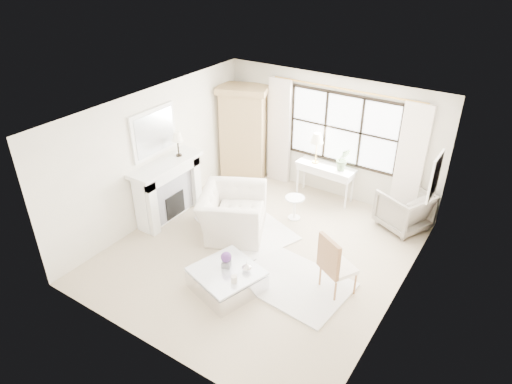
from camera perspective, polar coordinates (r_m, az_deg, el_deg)
floor at (r=8.62m, az=0.59°, el=-7.43°), size 5.50×5.50×0.00m
ceiling at (r=7.31m, az=0.70°, el=9.68°), size 5.50×5.50×0.00m
wall_back at (r=10.08m, az=9.16°, el=6.83°), size 5.00×0.00×5.00m
wall_front at (r=6.15m, az=-13.56°, el=-10.15°), size 5.00×0.00×5.00m
wall_left at (r=9.32m, az=-12.46°, el=4.54°), size 0.00×5.50×5.50m
wall_right at (r=7.06m, az=18.04°, el=-5.04°), size 0.00×5.50×5.50m
window_pane at (r=9.86m, az=10.82°, el=7.73°), size 2.40×0.02×1.50m
window_frame at (r=9.85m, az=10.79°, el=7.71°), size 2.50×0.04×1.50m
curtain_rod at (r=9.52m, az=11.17°, el=12.48°), size 3.30×0.04×0.04m
curtain_left at (r=10.54m, az=2.93°, el=7.54°), size 0.55×0.10×2.47m
curtain_right at (r=9.52m, az=18.68°, el=3.42°), size 0.55×0.10×2.47m
fireplace at (r=9.48m, az=-11.03°, el=0.40°), size 0.58×1.66×1.26m
mirror_frame at (r=9.10m, az=-12.66°, el=7.28°), size 0.05×1.15×0.95m
mirror_glass at (r=9.08m, az=-12.53°, el=7.25°), size 0.02×1.00×0.80m
art_frame at (r=8.43m, az=21.48°, el=1.81°), size 0.04×0.62×0.82m
art_canvas at (r=8.43m, az=21.35°, el=1.85°), size 0.01×0.52×0.72m
mantel_lamp at (r=9.25m, az=-9.81°, el=6.70°), size 0.22×0.22×0.51m
armoire at (r=10.73m, az=-1.57°, el=7.44°), size 1.29×1.04×2.24m
console_table at (r=10.20m, az=8.57°, el=1.27°), size 1.32×0.52×0.80m
console_lamp at (r=9.90m, az=7.63°, el=6.57°), size 0.28×0.28×0.69m
orchid_plant at (r=9.77m, az=10.84°, el=4.04°), size 0.36×0.33×0.51m
side_table at (r=9.41m, az=4.85°, el=-1.59°), size 0.40×0.40×0.51m
rug_left at (r=9.22m, az=-1.24°, el=-4.52°), size 2.25×1.93×0.03m
rug_right at (r=7.93m, az=4.79°, el=-11.26°), size 1.91×1.51×0.03m
club_armchair at (r=8.92m, az=-2.96°, el=-2.61°), size 1.66×1.74×0.89m
wingback_chair at (r=9.55m, az=18.03°, el=-2.09°), size 1.17×1.16×0.81m
french_chair at (r=7.71m, az=10.05°, el=-10.27°), size 0.66×0.66×1.08m
coffee_table at (r=7.73m, az=-3.66°, el=-10.88°), size 1.25×1.25×0.38m
planter_box at (r=7.65m, az=-3.72°, el=-8.96°), size 0.19×0.19×0.11m
planter_flowers at (r=7.56m, az=-3.75°, el=-8.12°), size 0.18×0.18×0.18m
pillar_candle at (r=7.34m, az=-2.76°, el=-10.84°), size 0.10×0.10×0.12m
coffee_vase at (r=7.53m, az=-1.16°, el=-9.34°), size 0.20×0.20×0.17m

